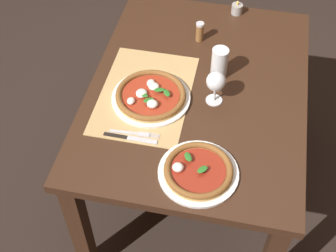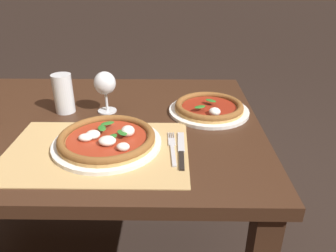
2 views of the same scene
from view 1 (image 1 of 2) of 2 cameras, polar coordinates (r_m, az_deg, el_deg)
name	(u,v)px [view 1 (image 1 of 2)]	position (r m, az deg, el deg)	size (l,w,h in m)	color
ground_plane	(192,182)	(2.60, 2.91, -6.89)	(24.00, 24.00, 0.00)	black
dining_table	(197,103)	(2.11, 3.58, 2.81)	(1.25, 0.93, 0.74)	#382114
paper_placemat	(145,94)	(1.99, -2.77, 3.93)	(0.54, 0.38, 0.00)	tan
pizza_near	(151,96)	(1.96, -2.13, 3.70)	(0.33, 0.33, 0.05)	silver
pizza_far	(198,171)	(1.72, 3.70, -5.49)	(0.30, 0.30, 0.05)	silver
wine_glass	(216,82)	(1.90, 5.85, 5.31)	(0.08, 0.08, 0.16)	silver
pint_glass	(219,64)	(2.04, 6.28, 7.56)	(0.07, 0.07, 0.15)	silver
fork	(135,134)	(1.84, -4.05, -0.92)	(0.03, 0.20, 0.00)	#B7B7BC
knife	(130,138)	(1.83, -4.60, -1.48)	(0.02, 0.22, 0.01)	black
votive_candle	(237,9)	(2.44, 8.39, 13.91)	(0.06, 0.06, 0.07)	gray
pepper_shaker	(200,32)	(2.24, 3.89, 11.40)	(0.04, 0.04, 0.10)	brown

